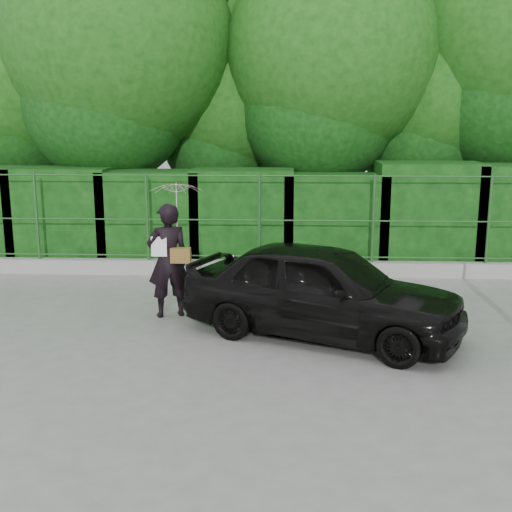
{
  "coord_description": "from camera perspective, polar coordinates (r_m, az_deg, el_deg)",
  "views": [
    {
      "loc": [
        0.9,
        -8.37,
        3.21
      ],
      "look_at": [
        0.47,
        1.3,
        1.1
      ],
      "focal_mm": 45.0,
      "sensor_mm": 36.0,
      "label": 1
    }
  ],
  "objects": [
    {
      "name": "ground",
      "position": [
        9.0,
        -3.41,
        -8.6
      ],
      "size": [
        80.0,
        80.0,
        0.0
      ],
      "primitive_type": "plane",
      "color": "gray"
    },
    {
      "name": "woman",
      "position": [
        10.38,
        -7.46,
        1.92
      ],
      "size": [
        0.96,
        0.84,
        2.2
      ],
      "color": "black",
      "rests_on": "ground"
    },
    {
      "name": "fence",
      "position": [
        13.04,
        -0.49,
        3.43
      ],
      "size": [
        14.13,
        0.06,
        1.8
      ],
      "color": "#225121",
      "rests_on": "kerb"
    },
    {
      "name": "car",
      "position": [
        9.51,
        5.9,
        -3.02
      ],
      "size": [
        4.48,
        3.2,
        1.42
      ],
      "primitive_type": "imported",
      "rotation": [
        0.0,
        0.0,
        1.16
      ],
      "color": "black",
      "rests_on": "ground"
    },
    {
      "name": "trees",
      "position": [
        16.17,
        3.53,
        17.27
      ],
      "size": [
        17.1,
        6.15,
        8.08
      ],
      "color": "black",
      "rests_on": "ground"
    },
    {
      "name": "hedge",
      "position": [
        14.05,
        -0.9,
        3.51
      ],
      "size": [
        14.2,
        1.2,
        2.26
      ],
      "color": "black",
      "rests_on": "ground"
    },
    {
      "name": "kerb",
      "position": [
        13.25,
        -1.43,
        -1.05
      ],
      "size": [
        14.0,
        0.25,
        0.3
      ],
      "primitive_type": "cube",
      "color": "#9E9E99",
      "rests_on": "ground"
    }
  ]
}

